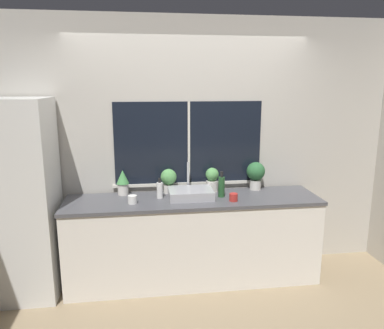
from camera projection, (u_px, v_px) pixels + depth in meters
The scene contains 14 objects.
ground_plane at pixel (197, 294), 3.67m from camera, with size 14.00×14.00×0.00m, color #937F60.
wall_back at pixel (188, 147), 4.03m from camera, with size 8.00×0.09×2.70m.
wall_right at pixel (341, 133), 5.13m from camera, with size 0.06×7.00×2.70m.
counter at pixel (193, 239), 3.87m from camera, with size 2.57×0.62×0.89m.
refrigerator at pixel (22, 200), 3.53m from camera, with size 0.61×0.67×1.90m.
sink at pixel (191, 193), 3.78m from camera, with size 0.44×0.39×0.33m.
potted_plant_far_left at pixel (123, 181), 3.87m from camera, with size 0.13×0.13×0.26m.
potted_plant_center_left at pixel (169, 179), 3.93m from camera, with size 0.17×0.17×0.26m.
potted_plant_center_right at pixel (212, 179), 4.00m from camera, with size 0.14×0.14×0.26m.
potted_plant_far_right at pixel (256, 173), 4.05m from camera, with size 0.20×0.20×0.30m.
soap_bottle at pixel (160, 190), 3.76m from camera, with size 0.06×0.06×0.21m.
bottle_tall at pixel (221, 186), 3.80m from camera, with size 0.07×0.07×0.27m.
mug_white at pixel (133, 199), 3.61m from camera, with size 0.09×0.09×0.08m.
mug_red at pixel (233, 197), 3.68m from camera, with size 0.08×0.08×0.08m.
Camera 1 is at (-0.51, -3.28, 2.03)m, focal length 35.00 mm.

